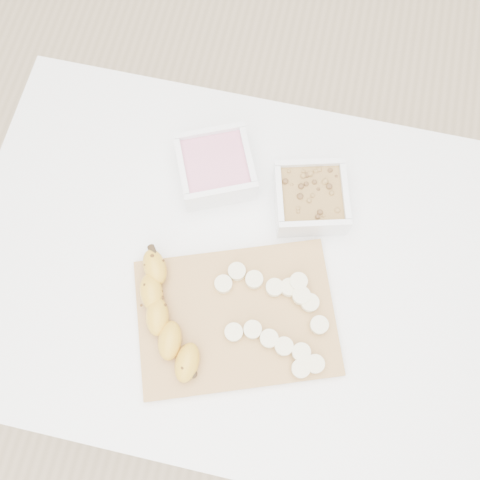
% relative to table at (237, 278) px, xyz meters
% --- Properties ---
extents(ground, '(3.50, 3.50, 0.00)m').
position_rel_table_xyz_m(ground, '(0.00, 0.00, -0.65)').
color(ground, '#C6AD89').
rests_on(ground, ground).
extents(table, '(1.00, 0.70, 0.75)m').
position_rel_table_xyz_m(table, '(0.00, 0.00, 0.00)').
color(table, white).
rests_on(table, ground).
extents(bowl_yogurt, '(0.18, 0.18, 0.06)m').
position_rel_table_xyz_m(bowl_yogurt, '(-0.08, 0.17, 0.13)').
color(bowl_yogurt, white).
rests_on(bowl_yogurt, table).
extents(bowl_granola, '(0.16, 0.16, 0.06)m').
position_rel_table_xyz_m(bowl_granola, '(0.11, 0.15, 0.13)').
color(bowl_granola, white).
rests_on(bowl_granola, table).
extents(cutting_board, '(0.40, 0.34, 0.01)m').
position_rel_table_xyz_m(cutting_board, '(0.02, -0.09, 0.10)').
color(cutting_board, '#C18549').
rests_on(cutting_board, table).
extents(banana, '(0.14, 0.23, 0.04)m').
position_rel_table_xyz_m(banana, '(-0.09, -0.12, 0.13)').
color(banana, gold).
rests_on(banana, cutting_board).
extents(banana_slices, '(0.21, 0.18, 0.02)m').
position_rel_table_xyz_m(banana_slices, '(0.09, -0.08, 0.12)').
color(banana_slices, '#F2E8B9').
rests_on(banana_slices, cutting_board).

